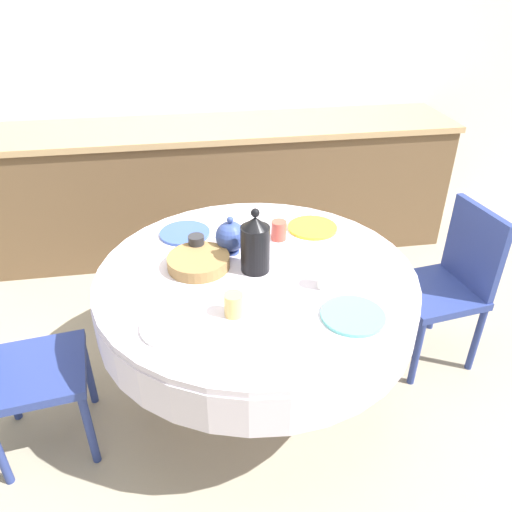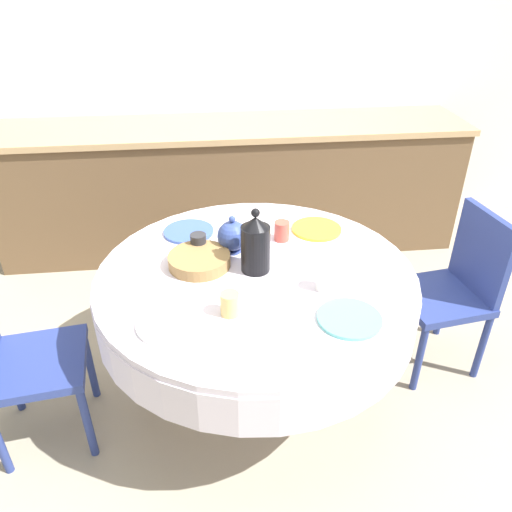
# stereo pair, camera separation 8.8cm
# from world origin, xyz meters

# --- Properties ---
(ground_plane) EXTENTS (12.00, 12.00, 0.00)m
(ground_plane) POSITION_xyz_m (0.00, 0.00, 0.00)
(ground_plane) COLOR #9E937F
(wall_back) EXTENTS (7.00, 0.05, 2.60)m
(wall_back) POSITION_xyz_m (0.00, 1.89, 1.30)
(wall_back) COLOR silver
(wall_back) RESTS_ON ground_plane
(kitchen_counter) EXTENTS (3.24, 0.64, 0.91)m
(kitchen_counter) POSITION_xyz_m (0.00, 1.55, 0.45)
(kitchen_counter) COLOR brown
(kitchen_counter) RESTS_ON ground_plane
(dining_table) EXTENTS (1.39, 1.39, 0.73)m
(dining_table) POSITION_xyz_m (0.00, 0.00, 0.61)
(dining_table) COLOR tan
(dining_table) RESTS_ON ground_plane
(chair_left) EXTENTS (0.45, 0.45, 0.86)m
(chair_left) POSITION_xyz_m (1.02, 0.15, 0.48)
(chair_left) COLOR navy
(chair_left) RESTS_ON ground_plane
(chair_right) EXTENTS (0.45, 0.45, 0.86)m
(chair_right) POSITION_xyz_m (-1.02, -0.14, 0.48)
(chair_right) COLOR navy
(chair_right) RESTS_ON ground_plane
(plate_near_left) EXTENTS (0.24, 0.24, 0.01)m
(plate_near_left) POSITION_xyz_m (-0.36, -0.32, 0.73)
(plate_near_left) COLOR white
(plate_near_left) RESTS_ON dining_table
(cup_near_left) EXTENTS (0.07, 0.07, 0.09)m
(cup_near_left) POSITION_xyz_m (-0.13, -0.28, 0.77)
(cup_near_left) COLOR #DBB766
(cup_near_left) RESTS_ON dining_table
(plate_near_right) EXTENTS (0.24, 0.24, 0.01)m
(plate_near_right) POSITION_xyz_m (0.31, -0.37, 0.73)
(plate_near_right) COLOR #60BCB7
(plate_near_right) RESTS_ON dining_table
(cup_near_right) EXTENTS (0.07, 0.07, 0.09)m
(cup_near_right) POSITION_xyz_m (0.26, -0.16, 0.77)
(cup_near_right) COLOR white
(cup_near_right) RESTS_ON dining_table
(plate_far_left) EXTENTS (0.24, 0.24, 0.01)m
(plate_far_left) POSITION_xyz_m (-0.29, 0.38, 0.73)
(plate_far_left) COLOR #3856AD
(plate_far_left) RESTS_ON dining_table
(cup_far_left) EXTENTS (0.07, 0.07, 0.09)m
(cup_far_left) POSITION_xyz_m (-0.24, 0.19, 0.77)
(cup_far_left) COLOR #28282D
(cup_far_left) RESTS_ON dining_table
(plate_far_right) EXTENTS (0.24, 0.24, 0.01)m
(plate_far_right) POSITION_xyz_m (0.34, 0.34, 0.73)
(plate_far_right) COLOR yellow
(plate_far_right) RESTS_ON dining_table
(cup_far_right) EXTENTS (0.07, 0.07, 0.09)m
(cup_far_right) POSITION_xyz_m (0.15, 0.27, 0.77)
(cup_far_right) COLOR #CC4C3D
(cup_far_right) RESTS_ON dining_table
(coffee_carafe) EXTENTS (0.12, 0.12, 0.29)m
(coffee_carafe) POSITION_xyz_m (-0.00, 0.02, 0.85)
(coffee_carafe) COLOR black
(coffee_carafe) RESTS_ON dining_table
(teapot) EXTENTS (0.19, 0.14, 0.18)m
(teapot) POSITION_xyz_m (-0.08, 0.18, 0.81)
(teapot) COLOR #33478E
(teapot) RESTS_ON dining_table
(bread_basket) EXTENTS (0.27, 0.27, 0.05)m
(bread_basket) POSITION_xyz_m (-0.24, 0.08, 0.75)
(bread_basket) COLOR olive
(bread_basket) RESTS_ON dining_table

